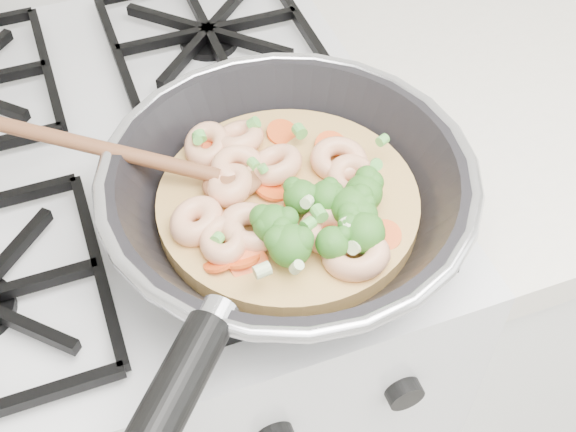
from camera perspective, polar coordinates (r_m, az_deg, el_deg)
name	(u,v)px	position (r m, az deg, el deg)	size (l,w,h in m)	color
stove	(164,368)	(1.15, -9.33, -11.25)	(0.60, 0.60, 0.92)	white
skillet	(286,199)	(0.66, -0.16, 1.32)	(0.45, 0.43, 0.09)	black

